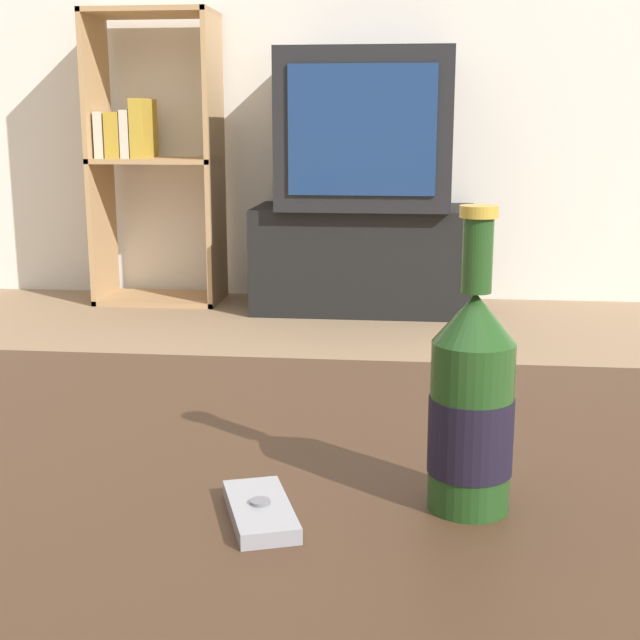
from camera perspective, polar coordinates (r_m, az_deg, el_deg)
The scene contains 6 objects.
coffee_table at distance 0.90m, azimuth -6.27°, elevation -13.13°, with size 1.04×0.90×0.40m.
tv_stand at distance 3.57m, azimuth 2.88°, elevation 3.96°, with size 0.87×0.43×0.41m.
television at distance 3.52m, azimuth 2.97°, elevation 12.06°, with size 0.65×0.53×0.59m.
bookshelf at distance 3.76m, azimuth -10.87°, elevation 10.43°, with size 0.51×0.30×1.17m.
beer_bottle at distance 0.79m, azimuth 9.67°, elevation -5.41°, with size 0.07×0.07×0.27m.
cell_phone at distance 0.79m, azimuth -3.84°, elevation -12.09°, with size 0.09×0.12×0.02m.
Camera 1 is at (0.18, -0.79, 0.74)m, focal length 50.00 mm.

